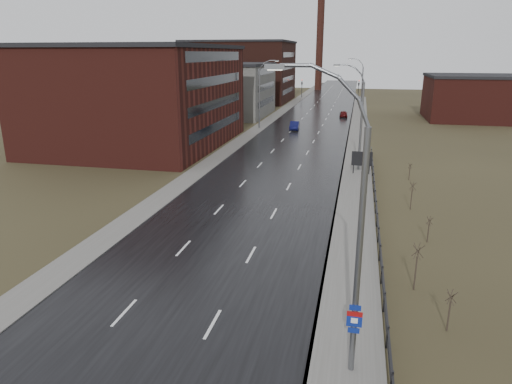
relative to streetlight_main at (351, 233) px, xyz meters
The scene contains 25 objects.
ground 10.61m from the streetlight_main, 166.75° to the right, with size 320.00×320.00×0.00m, color #2D2819.
road 58.93m from the streetlight_main, 98.31° to the left, with size 14.00×300.00×0.06m, color black.
sidewalk_right 33.54m from the streetlight_main, 89.78° to the left, with size 3.20×180.00×0.18m, color #595651.
curb_right 33.57m from the streetlight_main, 92.42° to the left, with size 0.16×180.00×0.18m, color slate.
sidewalk_left 60.65m from the streetlight_main, 106.04° to the left, with size 2.40×260.00×0.12m, color #595651.
warehouse_near 52.13m from the streetlight_main, 124.42° to the left, with size 22.44×28.56×13.50m.
warehouse_mid 80.48m from the streetlight_main, 109.20° to the left, with size 16.32×20.40×10.50m.
warehouse_far 110.59m from the streetlight_main, 106.53° to the left, with size 26.52×24.48×15.50m.
building_right 82.95m from the streetlight_main, 74.74° to the left, with size 18.36×16.32×8.50m.
smokestack 149.01m from the streetlight_main, 95.58° to the left, with size 2.70×2.70×30.70m.
streetlight_main is the anchor object (origin of this frame).
streetlight_right_mid 34.01m from the streetlight_main, 89.95° to the left, with size 3.36×0.28×11.35m.
streetlight_left 62.15m from the streetlight_main, 105.08° to the left, with size 3.36×0.28×11.35m.
streetlight_right_far 88.01m from the streetlight_main, 89.98° to the left, with size 3.36×0.28×11.35m.
guardrail 17.27m from the streetlight_main, 83.61° to the left, with size 0.10×53.05×1.10m.
shrub_b 7.86m from the streetlight_main, 40.44° to the left, with size 0.50×0.52×2.08m.
shrub_c 9.63m from the streetlight_main, 65.25° to the left, with size 0.63×0.67×2.70m.
shrub_d 16.40m from the streetlight_main, 70.82° to the left, with size 0.44×0.46×1.84m.
shrub_e 22.68m from the streetlight_main, 77.83° to the left, with size 0.56×0.59×2.35m.
shrub_f 32.05m from the streetlight_main, 80.14° to the left, with size 0.42×0.44×1.75m.
billboard 32.34m from the streetlight_main, 88.88° to the left, with size 2.14×0.17×2.57m.
traffic_light_left 119.16m from the streetlight_main, 97.95° to the left, with size 0.58×2.73×5.30m.
traffic_light_right 118.01m from the streetlight_main, 90.23° to the left, with size 0.58×2.73×5.30m.
car_near 61.12m from the streetlight_main, 99.83° to the left, with size 1.47×4.22×1.39m, color #0C0E3D.
car_far 78.11m from the streetlight_main, 92.19° to the left, with size 1.55×3.85×1.31m, color #4C0C0D.
Camera 1 is at (8.45, -14.01, 12.41)m, focal length 32.00 mm.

